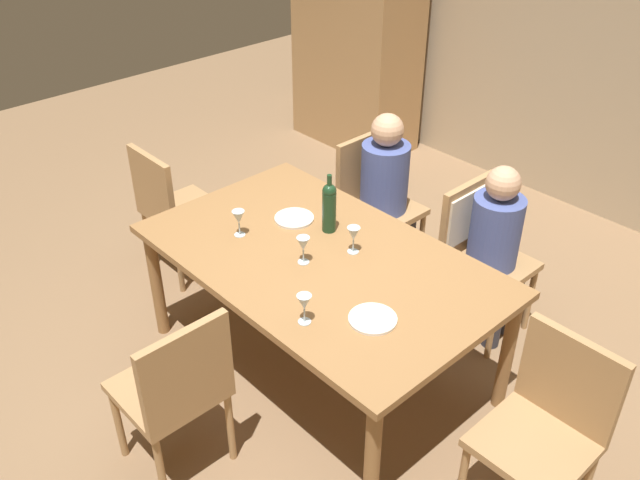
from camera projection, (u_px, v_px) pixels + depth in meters
The scene contains 18 objects.
ground_plane at pixel (320, 364), 3.90m from camera, with size 10.00×10.00×0.00m, color #846647.
rear_room_partition at pixel (612, 33), 4.74m from camera, with size 6.40×0.12×2.70m, color tan.
armoire_cabinet at pixel (357, 22), 5.87m from camera, with size 1.18×0.62×2.18m.
dining_table at pixel (320, 268), 3.53m from camera, with size 1.87×1.13×0.75m.
chair_far_right at pixel (475, 237), 3.93m from camera, with size 0.46×0.44×0.92m.
chair_far_left at pixel (373, 196), 4.46m from camera, with size 0.44×0.44×0.92m.
chair_near at pixel (177, 387), 3.02m from camera, with size 0.44×0.44×0.92m.
chair_left_end at pixel (171, 204), 4.37m from camera, with size 0.44×0.44×0.92m.
chair_right_end at pixel (548, 421), 2.85m from camera, with size 0.44×0.44×0.92m.
person_woman_host at pixel (498, 241), 3.82m from camera, with size 0.33×0.29×1.09m.
person_man_bearded at pixel (387, 186), 4.33m from camera, with size 0.35×0.31×1.13m.
wine_bottle_tall_green at pixel (329, 206), 3.62m from camera, with size 0.08×0.08×0.34m.
wine_glass_near_left at pixel (354, 235), 3.47m from camera, with size 0.07×0.07×0.15m.
wine_glass_centre at pixel (303, 245), 3.39m from camera, with size 0.07×0.07×0.15m.
wine_glass_near_right at pixel (304, 303), 3.00m from camera, with size 0.07×0.07×0.15m.
wine_glass_far at pixel (239, 218), 3.61m from camera, with size 0.07×0.07×0.15m.
dinner_plate_host at pixel (373, 319), 3.06m from camera, with size 0.22×0.22×0.01m, color white.
dinner_plate_guest_left at pixel (294, 218), 3.79m from camera, with size 0.22×0.22×0.01m, color silver.
Camera 1 is at (2.11, -1.96, 2.73)m, focal length 38.29 mm.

